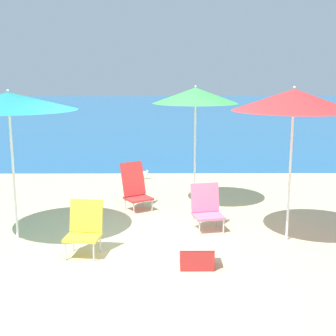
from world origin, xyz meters
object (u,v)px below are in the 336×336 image
(beach_chair_yellow, at_px, (85,226))
(beach_chair_red, at_px, (135,187))
(beach_chair_pink, at_px, (207,207))
(seagull, at_px, (143,174))
(beach_umbrella_green, at_px, (196,96))
(beach_umbrella_teal, at_px, (9,101))
(beach_umbrella_red, at_px, (294,100))
(cooler_box, at_px, (197,254))

(beach_chair_yellow, bearing_deg, beach_chair_red, 82.71)
(beach_chair_pink, bearing_deg, beach_chair_red, 125.46)
(beach_chair_red, bearing_deg, seagull, 57.50)
(beach_chair_red, bearing_deg, beach_umbrella_green, -23.32)
(beach_umbrella_teal, height_order, beach_umbrella_red, beach_umbrella_red)
(beach_umbrella_teal, height_order, beach_umbrella_green, beach_umbrella_green)
(beach_chair_pink, height_order, seagull, beach_chair_pink)
(beach_chair_pink, bearing_deg, seagull, 96.50)
(beach_umbrella_teal, bearing_deg, beach_chair_pink, 8.93)
(beach_umbrella_teal, distance_m, beach_chair_yellow, 2.16)
(beach_umbrella_red, relative_size, beach_chair_red, 2.66)
(beach_umbrella_teal, xyz_separation_m, cooler_box, (2.71, -1.09, -1.93))
(cooler_box, distance_m, seagull, 5.27)
(beach_umbrella_green, xyz_separation_m, seagull, (-1.09, 2.32, -1.97))
(beach_umbrella_teal, height_order, seagull, beach_umbrella_teal)
(beach_umbrella_green, bearing_deg, cooler_box, -92.91)
(seagull, bearing_deg, beach_chair_red, -90.79)
(beach_chair_pink, xyz_separation_m, cooler_box, (-0.26, -1.56, -0.19))
(beach_chair_red, distance_m, beach_chair_pink, 1.69)
(beach_umbrella_teal, height_order, beach_chair_pink, beach_umbrella_teal)
(beach_umbrella_green, distance_m, beach_chair_yellow, 3.39)
(seagull, bearing_deg, beach_chair_pink, -71.57)
(beach_chair_pink, relative_size, seagull, 2.75)
(beach_umbrella_red, bearing_deg, beach_chair_pink, 155.23)
(beach_chair_red, height_order, beach_chair_pink, beach_chair_red)
(beach_umbrella_green, relative_size, beach_chair_pink, 3.10)
(beach_umbrella_green, relative_size, cooler_box, 5.03)
(beach_chair_pink, relative_size, cooler_box, 1.62)
(beach_umbrella_green, bearing_deg, seagull, 115.20)
(cooler_box, bearing_deg, beach_chair_red, 109.92)
(beach_umbrella_green, xyz_separation_m, cooler_box, (-0.15, -2.87, -1.93))
(seagull, bearing_deg, cooler_box, -79.67)
(beach_chair_red, height_order, cooler_box, beach_chair_red)
(beach_umbrella_green, relative_size, beach_chair_yellow, 3.02)
(beach_umbrella_red, distance_m, beach_chair_red, 3.42)
(beach_chair_yellow, relative_size, cooler_box, 1.67)
(beach_umbrella_teal, distance_m, beach_umbrella_green, 3.36)
(beach_chair_red, relative_size, beach_chair_pink, 1.19)
(beach_chair_yellow, distance_m, seagull, 4.75)
(beach_chair_yellow, bearing_deg, seagull, 89.83)
(beach_chair_pink, distance_m, seagull, 3.83)
(beach_umbrella_teal, distance_m, beach_umbrella_red, 4.16)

